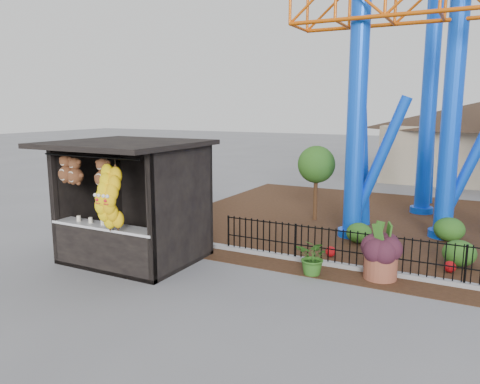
% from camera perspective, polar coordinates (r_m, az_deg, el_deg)
% --- Properties ---
extents(ground, '(120.00, 120.00, 0.00)m').
position_cam_1_polar(ground, '(10.25, -3.78, -12.44)').
color(ground, slate).
rests_on(ground, ground).
extents(mulch_bed, '(18.00, 12.00, 0.02)m').
position_cam_1_polar(mulch_bed, '(16.55, 23.61, -4.40)').
color(mulch_bed, '#331E11').
rests_on(mulch_bed, ground).
extents(curb, '(18.00, 0.18, 0.12)m').
position_cam_1_polar(curb, '(11.75, 21.68, -9.84)').
color(curb, gray).
rests_on(curb, ground).
extents(prize_booth, '(3.50, 3.40, 3.12)m').
position_cam_1_polar(prize_booth, '(12.23, -13.60, -1.52)').
color(prize_booth, black).
rests_on(prize_booth, ground).
extents(picket_fence, '(12.20, 0.06, 1.00)m').
position_cam_1_polar(picket_fence, '(11.57, 26.30, -8.20)').
color(picket_fence, black).
rests_on(picket_fence, ground).
extents(terracotta_planter, '(0.86, 0.86, 0.63)m').
position_cam_1_polar(terracotta_planter, '(11.51, 16.74, -8.62)').
color(terracotta_planter, brown).
rests_on(terracotta_planter, ground).
extents(planter_foliage, '(0.70, 0.70, 0.64)m').
position_cam_1_polar(planter_foliage, '(11.32, 16.91, -5.58)').
color(planter_foliage, '#32141F').
rests_on(planter_foliage, terracotta_planter).
extents(potted_plant, '(0.91, 0.82, 0.90)m').
position_cam_1_polar(potted_plant, '(11.36, 9.01, -7.83)').
color(potted_plant, '#205A1A').
rests_on(potted_plant, ground).
extents(landscaping, '(8.53, 3.87, 0.71)m').
position_cam_1_polar(landscaping, '(14.17, 24.88, -5.56)').
color(landscaping, '#265218').
rests_on(landscaping, mulch_bed).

